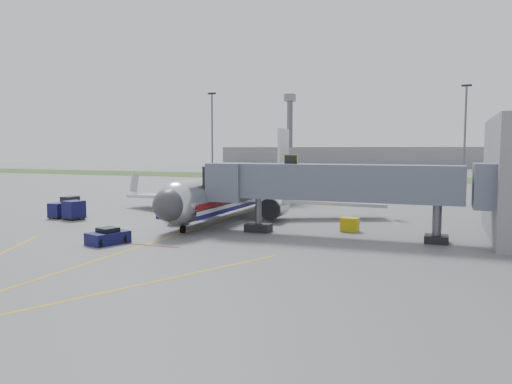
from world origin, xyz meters
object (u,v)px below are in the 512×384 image
(baggage_tug, at_px, (70,206))
(ramp_worker, at_px, (166,213))
(belt_loader, at_px, (169,212))
(pushback_tug, at_px, (108,237))
(airliner, at_px, (241,191))

(baggage_tug, xyz_separation_m, ramp_worker, (13.46, -1.43, -0.02))
(ramp_worker, bearing_deg, baggage_tug, 127.77)
(belt_loader, xyz_separation_m, ramp_worker, (1.54, -3.09, 0.37))
(pushback_tug, height_order, baggage_tug, baggage_tug)
(airliner, distance_m, belt_loader, 8.30)
(belt_loader, bearing_deg, baggage_tug, -172.09)
(airliner, xyz_separation_m, belt_loader, (-6.53, -4.65, -2.16))
(pushback_tug, height_order, ramp_worker, ramp_worker)
(pushback_tug, height_order, belt_loader, belt_loader)
(airliner, relative_size, belt_loader, 8.86)
(airliner, relative_size, pushback_tug, 10.20)
(airliner, relative_size, baggage_tug, 12.38)
(baggage_tug, height_order, belt_loader, baggage_tug)
(airliner, height_order, ramp_worker, airliner)
(airliner, height_order, baggage_tug, airliner)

